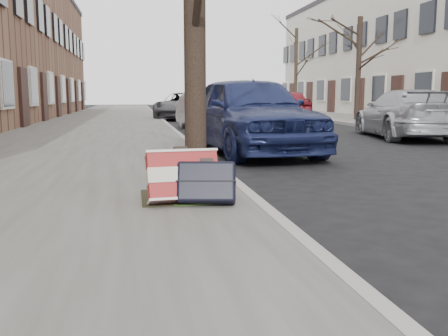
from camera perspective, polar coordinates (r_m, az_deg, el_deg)
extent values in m
plane|color=black|center=(4.81, 21.40, -6.54)|extent=(120.00, 120.00, 0.00)
cube|color=slate|center=(19.02, -13.89, 4.70)|extent=(5.00, 70.00, 0.12)
cube|color=slate|center=(21.58, 18.35, 4.93)|extent=(4.00, 70.00, 0.12)
cube|color=black|center=(5.27, -4.78, -3.27)|extent=(0.85, 0.85, 0.02)
cube|color=maroon|center=(4.93, -4.73, -1.00)|extent=(0.72, 0.44, 0.54)
cube|color=black|center=(4.86, -2.03, -1.64)|extent=(0.62, 0.43, 0.45)
imported|color=#1A224E|center=(10.30, 2.93, 6.21)|extent=(2.39, 4.90, 1.61)
imported|color=#A3A5AB|center=(17.09, -1.98, 6.46)|extent=(1.86, 3.96, 1.25)
imported|color=#3D3D42|center=(24.64, -4.68, 7.07)|extent=(3.48, 5.14, 1.31)
imported|color=#9D9EA5|center=(14.68, 20.00, 5.80)|extent=(2.69, 4.85, 1.33)
imported|color=maroon|center=(24.55, 6.96, 7.21)|extent=(1.85, 4.32, 1.45)
cylinder|color=black|center=(22.91, 15.11, 10.91)|extent=(0.23, 0.23, 4.41)
cylinder|color=black|center=(30.93, 8.22, 10.93)|extent=(0.21, 0.21, 5.02)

